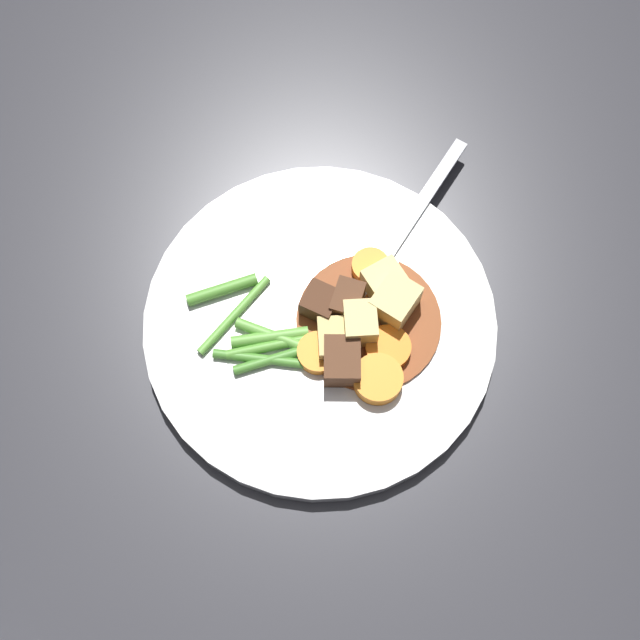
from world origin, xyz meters
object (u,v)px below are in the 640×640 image
potato_chunk_2 (360,324)px  meat_chunk_2 (342,361)px  meat_chunk_1 (347,302)px  potato_chunk_3 (337,339)px  meat_chunk_0 (324,303)px  fork (402,233)px  dinner_plate (320,324)px  carrot_slice_2 (378,379)px  carrot_slice_3 (370,267)px  potato_chunk_0 (395,302)px  carrot_slice_1 (388,348)px  potato_chunk_1 (385,283)px  carrot_slice_0 (313,353)px

potato_chunk_2 → meat_chunk_2: 0.03m
meat_chunk_1 → potato_chunk_3: bearing=-102.6°
meat_chunk_0 → fork: meat_chunk_0 is taller
potato_chunk_2 → meat_chunk_1: size_ratio=1.05×
dinner_plate → carrot_slice_2: carrot_slice_2 is taller
carrot_slice_3 → fork: size_ratio=0.17×
carrot_slice_2 → potato_chunk_0: 0.06m
dinner_plate → carrot_slice_1: 0.05m
potato_chunk_1 → potato_chunk_0: bearing=-66.1°
carrot_slice_2 → meat_chunk_1: meat_chunk_1 is taller
potato_chunk_1 → meat_chunk_0: 0.05m
dinner_plate → fork: bearing=51.1°
meat_chunk_2 → carrot_slice_0: bearing=160.0°
carrot_slice_1 → carrot_slice_0: bearing=-174.5°
meat_chunk_0 → meat_chunk_1: 0.02m
meat_chunk_1 → fork: (0.04, 0.06, -0.01)m
potato_chunk_1 → meat_chunk_1: size_ratio=1.02×
carrot_slice_2 → potato_chunk_1: size_ratio=1.30×
carrot_slice_0 → meat_chunk_2: 0.02m
dinner_plate → meat_chunk_0: (0.00, 0.01, 0.02)m
potato_chunk_2 → meat_chunk_2: (-0.01, -0.03, -0.00)m
dinner_plate → fork: size_ratio=1.60×
potato_chunk_3 → meat_chunk_2: 0.02m
potato_chunk_2 → potato_chunk_3: bearing=-145.5°
potato_chunk_0 → potato_chunk_2: same height
potato_chunk_1 → potato_chunk_2: 0.04m
carrot_slice_2 → meat_chunk_1: 0.06m
carrot_slice_0 → meat_chunk_1: (0.02, 0.04, 0.01)m
potato_chunk_2 → potato_chunk_0: bearing=35.6°
carrot_slice_2 → potato_chunk_2: bearing=110.1°
carrot_slice_1 → carrot_slice_3: (-0.01, 0.06, 0.00)m
meat_chunk_0 → carrot_slice_0: bearing=-100.3°
carrot_slice_0 → potato_chunk_0: size_ratio=0.98×
meat_chunk_1 → dinner_plate: bearing=-151.3°
dinner_plate → fork: (0.06, 0.07, 0.01)m
potato_chunk_1 → potato_chunk_3: potato_chunk_1 is taller
carrot_slice_2 → potato_chunk_0: size_ratio=1.14×
carrot_slice_3 → potato_chunk_1: 0.02m
carrot_slice_3 → meat_chunk_0: bearing=-135.7°
potato_chunk_2 → meat_chunk_0: 0.03m
carrot_slice_1 → potato_chunk_2: potato_chunk_2 is taller
carrot_slice_3 → meat_chunk_1: size_ratio=1.04×
meat_chunk_2 → carrot_slice_1: bearing=21.4°
potato_chunk_3 → fork: potato_chunk_3 is taller
carrot_slice_3 → potato_chunk_0: bearing=-59.9°
meat_chunk_0 → carrot_slice_1: bearing=-33.1°
carrot_slice_0 → carrot_slice_2: bearing=-21.3°
fork → dinner_plate: bearing=-128.9°
meat_chunk_2 → meat_chunk_1: bearing=87.2°
carrot_slice_1 → carrot_slice_2: 0.02m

